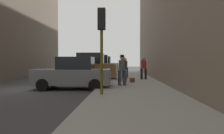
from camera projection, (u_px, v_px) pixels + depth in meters
name	position (u px, v px, depth m)	size (l,w,h in m)	color
ground_plane	(25.00, 89.00, 12.02)	(120.00, 120.00, 0.00)	#38383A
sidewalk	(134.00, 89.00, 11.75)	(4.00, 40.00, 0.15)	gray
parked_gray_coupe	(73.00, 74.00, 12.13)	(4.20, 2.06, 1.79)	slate
parked_bronze_suv	(89.00, 68.00, 17.91)	(4.62, 2.09, 2.25)	brown
parked_white_van	(97.00, 66.00, 23.53)	(4.65, 2.16, 2.25)	silver
parked_black_suv	(102.00, 66.00, 29.31)	(4.66, 2.18, 2.25)	black
fire_hydrant	(108.00, 77.00, 14.36)	(0.42, 0.22, 0.70)	red
traffic_light	(102.00, 32.00, 9.11)	(0.32, 0.32, 3.60)	#514C0F
pedestrian_in_jeans	(124.00, 68.00, 15.43)	(0.52, 0.46, 1.71)	#728CB2
pedestrian_in_tan_coat	(125.00, 67.00, 19.17)	(0.52, 0.44, 1.71)	black
pedestrian_with_beanie	(122.00, 68.00, 12.70)	(0.53, 0.50, 1.78)	#333338
pedestrian_in_red_jacket	(144.00, 67.00, 17.00)	(0.50, 0.40, 1.71)	black
duffel_bag	(132.00, 80.00, 14.74)	(0.32, 0.44, 0.28)	#472D19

